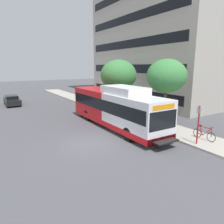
{
  "coord_description": "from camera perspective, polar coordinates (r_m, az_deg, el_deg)",
  "views": [
    {
      "loc": [
        -5.78,
        -12.34,
        5.24
      ],
      "look_at": [
        2.87,
        1.66,
        1.6
      ],
      "focal_mm": 33.48,
      "sensor_mm": 36.0,
      "label": 1
    }
  ],
  "objects": [
    {
      "name": "ground_plane",
      "position": [
        21.78,
        -15.37,
        -1.9
      ],
      "size": [
        120.0,
        120.0,
        0.0
      ],
      "primitive_type": "plane",
      "color": "#4C4C51"
    },
    {
      "name": "sidewalk_curb",
      "position": [
        22.94,
        3.09,
        -0.57
      ],
      "size": [
        3.0,
        56.0,
        0.14
      ],
      "primitive_type": "cube",
      "color": "#A8A399",
      "rests_on": "ground"
    },
    {
      "name": "transit_bus",
      "position": [
        18.05,
        0.82,
        1.17
      ],
      "size": [
        2.58,
        12.25,
        3.65
      ],
      "color": "white",
      "rests_on": "ground"
    },
    {
      "name": "bus_stop_sign_pole",
      "position": [
        14.84,
        22.53,
        -2.5
      ],
      "size": [
        0.1,
        0.36,
        2.6
      ],
      "color": "red",
      "rests_on": "sidewalk_curb"
    },
    {
      "name": "bicycle_parked",
      "position": [
        16.16,
        23.86,
        -5.46
      ],
      "size": [
        0.52,
        1.76,
        1.02
      ],
      "color": "black",
      "rests_on": "sidewalk_curb"
    },
    {
      "name": "street_tree_near_stop",
      "position": [
        18.8,
        14.67,
        9.44
      ],
      "size": [
        3.42,
        3.42,
        5.71
      ],
      "color": "#4C3823",
      "rests_on": "sidewalk_curb"
    },
    {
      "name": "street_tree_mid_block",
      "position": [
        24.29,
        1.78,
        10.01
      ],
      "size": [
        4.11,
        4.11,
        5.82
      ],
      "color": "#4C3823",
      "rests_on": "sidewalk_curb"
    },
    {
      "name": "parked_car_far_lane",
      "position": [
        31.59,
        -25.65,
        2.91
      ],
      "size": [
        1.8,
        4.5,
        1.33
      ],
      "color": "black",
      "rests_on": "ground"
    }
  ]
}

